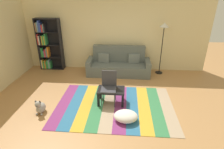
% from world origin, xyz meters
% --- Properties ---
extents(ground_plane, '(14.00, 14.00, 0.00)m').
position_xyz_m(ground_plane, '(0.00, 0.00, 0.00)').
color(ground_plane, '#B27F4C').
extents(back_wall, '(6.80, 0.10, 2.70)m').
position_xyz_m(back_wall, '(0.00, 2.55, 1.35)').
color(back_wall, beige).
rests_on(back_wall, ground_plane).
extents(rug, '(3.10, 2.14, 0.01)m').
position_xyz_m(rug, '(0.17, -0.12, 0.01)').
color(rug, '#843370').
rests_on(rug, ground_plane).
extents(couch, '(2.26, 0.80, 1.00)m').
position_xyz_m(couch, '(0.17, 2.02, 0.34)').
color(couch, '#59605B').
rests_on(couch, ground_plane).
extents(bookshelf, '(0.90, 0.28, 1.93)m').
position_xyz_m(bookshelf, '(-2.55, 2.30, 0.93)').
color(bookshelf, black).
rests_on(bookshelf, ground_plane).
extents(coffee_table, '(0.72, 0.48, 0.41)m').
position_xyz_m(coffee_table, '(0.06, 0.04, 0.34)').
color(coffee_table, black).
rests_on(coffee_table, rug).
extents(pouf, '(0.56, 0.45, 0.23)m').
position_xyz_m(pouf, '(0.47, -0.70, 0.13)').
color(pouf, white).
rests_on(pouf, rug).
extents(dog, '(0.22, 0.35, 0.40)m').
position_xyz_m(dog, '(-1.67, -0.55, 0.16)').
color(dog, '#9E998E').
rests_on(dog, ground_plane).
extents(standing_lamp, '(0.32, 0.32, 1.84)m').
position_xyz_m(standing_lamp, '(1.69, 2.18, 1.54)').
color(standing_lamp, black).
rests_on(standing_lamp, ground_plane).
extents(tv_remote, '(0.11, 0.15, 0.02)m').
position_xyz_m(tv_remote, '(0.05, 0.10, 0.43)').
color(tv_remote, black).
rests_on(tv_remote, coffee_table).
extents(folding_chair, '(0.40, 0.40, 0.90)m').
position_xyz_m(folding_chair, '(0.00, 0.09, 0.53)').
color(folding_chair, '#38383D').
rests_on(folding_chair, ground_plane).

